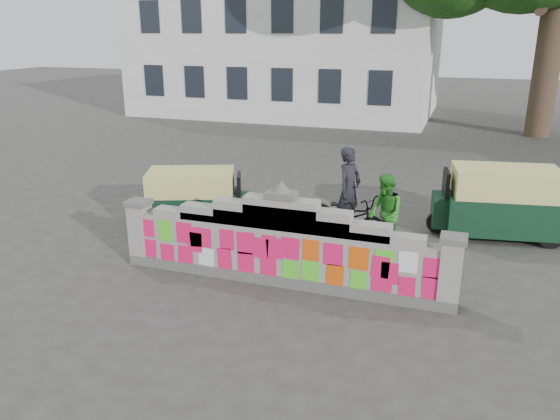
{
  "coord_description": "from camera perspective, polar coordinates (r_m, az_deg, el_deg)",
  "views": [
    {
      "loc": [
        3.05,
        -8.88,
        4.56
      ],
      "look_at": [
        -0.37,
        1.0,
        1.1
      ],
      "focal_mm": 35.0,
      "sensor_mm": 36.0,
      "label": 1
    }
  ],
  "objects": [
    {
      "name": "building",
      "position": [
        32.46,
        1.13,
        17.35
      ],
      "size": [
        16.0,
        10.0,
        8.9
      ],
      "color": "silver",
      "rests_on": "ground"
    },
    {
      "name": "parapet_wall",
      "position": [
        10.12,
        0.12,
        -3.79
      ],
      "size": [
        6.48,
        0.44,
        2.01
      ],
      "color": "#4C4C49",
      "rests_on": "ground"
    },
    {
      "name": "pedestrian",
      "position": [
        11.82,
        10.93,
        -0.34
      ],
      "size": [
        0.98,
        1.04,
        1.69
      ],
      "primitive_type": "imported",
      "rotation": [
        0.0,
        0.0,
        -1.01
      ],
      "color": "#2B8925",
      "rests_on": "ground"
    },
    {
      "name": "rickshaw_left",
      "position": [
        13.2,
        -8.91,
        1.22
      ],
      "size": [
        2.62,
        1.89,
        1.41
      ],
      "rotation": [
        0.0,
        0.0,
        0.37
      ],
      "color": "black",
      "rests_on": "ground"
    },
    {
      "name": "cyclist_bike",
      "position": [
        12.4,
        7.11,
        -0.67
      ],
      "size": [
        2.25,
        1.48,
        1.12
      ],
      "primitive_type": "imported",
      "rotation": [
        0.0,
        0.0,
        1.19
      ],
      "color": "black",
      "rests_on": "ground"
    },
    {
      "name": "ground",
      "position": [
        10.44,
        0.13,
        -7.6
      ],
      "size": [
        100.0,
        100.0,
        0.0
      ],
      "primitive_type": "plane",
      "color": "#383533",
      "rests_on": "ground"
    },
    {
      "name": "cyclist_rider",
      "position": [
        12.28,
        7.18,
        1.04
      ],
      "size": [
        0.68,
        0.81,
        1.89
      ],
      "primitive_type": "imported",
      "rotation": [
        0.0,
        0.0,
        1.19
      ],
      "color": "black",
      "rests_on": "ground"
    },
    {
      "name": "rickshaw_right",
      "position": [
        13.41,
        22.01,
        0.83
      ],
      "size": [
        3.0,
        1.74,
        1.62
      ],
      "rotation": [
        0.0,
        0.0,
        3.3
      ],
      "color": "#10301D",
      "rests_on": "ground"
    }
  ]
}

